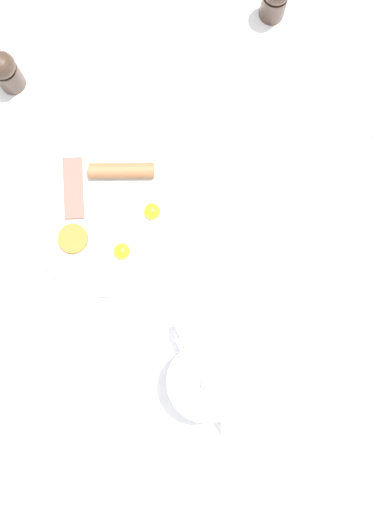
% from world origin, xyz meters
% --- Properties ---
extents(ground_plane, '(8.00, 8.00, 0.00)m').
position_xyz_m(ground_plane, '(0.00, 0.00, 0.00)').
color(ground_plane, gray).
extents(table, '(1.03, 1.13, 0.74)m').
position_xyz_m(table, '(0.00, 0.00, 0.67)').
color(table, white).
rests_on(table, ground_plane).
extents(breakfast_plate, '(0.27, 0.27, 0.04)m').
position_xyz_m(breakfast_plate, '(0.14, -0.06, 0.74)').
color(breakfast_plate, white).
rests_on(breakfast_plate, table).
extents(teapot_near, '(0.12, 0.18, 0.11)m').
position_xyz_m(teapot_near, '(-0.03, 0.19, 0.78)').
color(teapot_near, white).
rests_on(teapot_near, table).
extents(teacup_with_saucer_left, '(0.13, 0.13, 0.07)m').
position_xyz_m(teacup_with_saucer_left, '(0.25, 0.41, 0.77)').
color(teacup_with_saucer_left, white).
rests_on(teacup_with_saucer_left, table).
extents(salt_grinder, '(0.04, 0.04, 0.10)m').
position_xyz_m(salt_grinder, '(0.32, -0.27, 0.79)').
color(salt_grinder, '#38281E').
rests_on(salt_grinder, table).
extents(fork_by_plate, '(0.04, 0.19, 0.00)m').
position_xyz_m(fork_by_plate, '(-0.06, -0.25, 0.74)').
color(fork_by_plate, silver).
rests_on(fork_by_plate, table).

